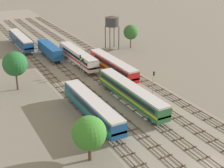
{
  "coord_description": "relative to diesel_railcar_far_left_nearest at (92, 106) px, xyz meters",
  "views": [
    {
      "loc": [
        -31.07,
        -28.25,
        28.62
      ],
      "look_at": [
        0.0,
        30.36,
        1.5
      ],
      "focal_mm": 52.98,
      "sensor_mm": 36.0,
      "label": 1
    }
  ],
  "objects": [
    {
      "name": "ground_plane",
      "position": [
        9.28,
        35.61,
        -2.6
      ],
      "size": [
        480.0,
        480.0,
        0.0
      ],
      "primitive_type": "plane",
      "color": "slate"
    },
    {
      "name": "ballast_bed",
      "position": [
        9.28,
        35.61,
        -2.59
      ],
      "size": [
        22.57,
        176.0,
        0.01
      ],
      "primitive_type": "cube",
      "color": "gray",
      "rests_on": "ground"
    },
    {
      "name": "track_far_left",
      "position": [
        0.0,
        36.61,
        -2.46
      ],
      "size": [
        2.4,
        126.0,
        0.29
      ],
      "color": "#47382D",
      "rests_on": "ground"
    },
    {
      "name": "track_left",
      "position": [
        4.64,
        36.61,
        -2.46
      ],
      "size": [
        2.4,
        126.0,
        0.29
      ],
      "color": "#47382D",
      "rests_on": "ground"
    },
    {
      "name": "track_centre_left",
      "position": [
        9.28,
        36.61,
        -2.46
      ],
      "size": [
        2.4,
        126.0,
        0.29
      ],
      "color": "#47382D",
      "rests_on": "ground"
    },
    {
      "name": "track_centre",
      "position": [
        13.93,
        36.61,
        -2.46
      ],
      "size": [
        2.4,
        126.0,
        0.29
      ],
      "color": "#47382D",
      "rests_on": "ground"
    },
    {
      "name": "track_centre_right",
      "position": [
        18.57,
        36.61,
        -2.46
      ],
      "size": [
        2.4,
        126.0,
        0.29
      ],
      "color": "#47382D",
      "rests_on": "ground"
    },
    {
      "name": "diesel_railcar_far_left_nearest",
      "position": [
        0.0,
        0.0,
        0.0
      ],
      "size": [
        2.96,
        20.5,
        3.8
      ],
      "color": "#194C8C",
      "rests_on": "ground"
    },
    {
      "name": "passenger_coach_centre_left_near",
      "position": [
        9.28,
        1.96,
        0.02
      ],
      "size": [
        2.96,
        22.0,
        3.8
      ],
      "color": "#286638",
      "rests_on": "ground"
    },
    {
      "name": "diesel_railcar_centre_mid",
      "position": [
        13.93,
        18.38,
        0.0
      ],
      "size": [
        2.96,
        20.5,
        3.8
      ],
      "color": "red",
      "rests_on": "ground"
    },
    {
      "name": "diesel_railcar_centre_left_midfar",
      "position": [
        9.28,
        29.17,
        0.0
      ],
      "size": [
        2.96,
        20.5,
        3.8
      ],
      "color": "white",
      "rests_on": "ground"
    },
    {
      "name": "freight_boxcar_left_far",
      "position": [
        4.65,
        38.63,
        -0.15
      ],
      "size": [
        2.87,
        14.0,
        3.6
      ],
      "color": "#194C8C",
      "rests_on": "ground"
    },
    {
      "name": "diesel_railcar_far_left_farther",
      "position": [
        0.0,
        53.17,
        0.0
      ],
      "size": [
        2.96,
        20.5,
        3.8
      ],
      "color": "#194C8C",
      "rests_on": "ground"
    },
    {
      "name": "water_tower",
      "position": [
        24.52,
        38.71,
        5.94
      ],
      "size": [
        4.29,
        4.29,
        10.27
      ],
      "color": "#2D2826",
      "rests_on": "ground"
    },
    {
      "name": "signal_post_nearest",
      "position": [
        16.25,
        4.48,
        0.64
      ],
      "size": [
        0.28,
        0.47,
        5.07
      ],
      "color": "gray",
      "rests_on": "ground"
    },
    {
      "name": "signal_post_near",
      "position": [
        6.96,
        21.95,
        0.73
      ],
      "size": [
        0.28,
        0.47,
        5.22
      ],
      "color": "gray",
      "rests_on": "ground"
    },
    {
      "name": "signal_post_mid",
      "position": [
        6.96,
        20.37,
        0.49
      ],
      "size": [
        0.28,
        0.47,
        4.82
      ],
      "color": "gray",
      "rests_on": "ground"
    },
    {
      "name": "lineside_tree_0",
      "position": [
        30.25,
        37.13,
        2.35
      ],
      "size": [
        4.55,
        4.55,
        7.23
      ],
      "color": "#4C331E",
      "rests_on": "ground"
    },
    {
      "name": "lineside_tree_1",
      "position": [
        -8.83,
        20.04,
        3.37
      ],
      "size": [
        5.32,
        5.32,
        8.65
      ],
      "color": "#4C331E",
      "rests_on": "ground"
    },
    {
      "name": "lineside_tree_2",
      "position": [
        -5.63,
        -11.26,
        1.92
      ],
      "size": [
        5.0,
        5.0,
        7.03
      ],
      "color": "#4C331E",
      "rests_on": "ground"
    }
  ]
}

